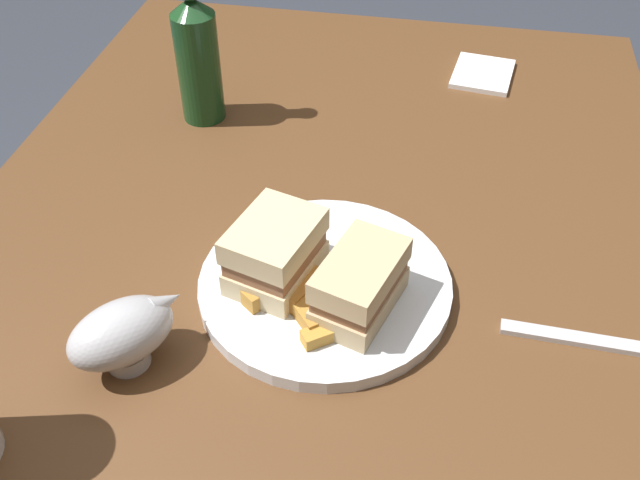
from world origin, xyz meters
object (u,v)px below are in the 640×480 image
object	(u,v)px
plate	(325,285)
sandwich_half_left	(275,252)
napkin	(483,74)
sandwich_half_right	(360,284)
cider_bottle	(197,54)
gravy_boat	(123,332)
fork	(590,341)

from	to	relation	value
plate	sandwich_half_left	bearing A→B (deg)	95.76
plate	napkin	world-z (taller)	plate
sandwich_half_left	napkin	xyz separation A→B (m)	(0.52, -0.22, -0.05)
sandwich_half_left	sandwich_half_right	xyz separation A→B (m)	(-0.03, -0.10, -0.00)
cider_bottle	napkin	xyz separation A→B (m)	(0.20, -0.40, -0.10)
sandwich_half_right	napkin	bearing A→B (deg)	-12.39
gravy_boat	cider_bottle	xyz separation A→B (m)	(0.45, 0.06, 0.06)
plate	fork	world-z (taller)	plate
fork	plate	bearing A→B (deg)	-2.72
plate	sandwich_half_left	world-z (taller)	sandwich_half_left
sandwich_half_left	cider_bottle	distance (m)	0.38
cider_bottle	fork	bearing A→B (deg)	-123.24
cider_bottle	napkin	world-z (taller)	cider_bottle
sandwich_half_left	cider_bottle	world-z (taller)	cider_bottle
sandwich_half_left	fork	size ratio (longest dim) A/B	0.67
sandwich_half_left	fork	xyz separation A→B (m)	(-0.02, -0.33, -0.05)
napkin	plate	bearing A→B (deg)	162.48
plate	fork	bearing A→B (deg)	-94.72
napkin	sandwich_half_right	bearing A→B (deg)	167.61
sandwich_half_left	napkin	size ratio (longest dim) A/B	1.10
plate	gravy_boat	size ratio (longest dim) A/B	2.23
sandwich_half_left	napkin	bearing A→B (deg)	-22.54
gravy_boat	cider_bottle	size ratio (longest dim) A/B	0.48
plate	sandwich_half_right	bearing A→B (deg)	-128.16
plate	cider_bottle	size ratio (longest dim) A/B	1.07
fork	sandwich_half_right	bearing A→B (deg)	4.35
plate	cider_bottle	xyz separation A→B (m)	(0.32, 0.24, 0.09)
fork	sandwich_half_left	bearing A→B (deg)	-1.06
cider_bottle	fork	distance (m)	0.63
plate	napkin	distance (m)	0.54
plate	sandwich_half_right	size ratio (longest dim) A/B	2.23
cider_bottle	napkin	distance (m)	0.46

